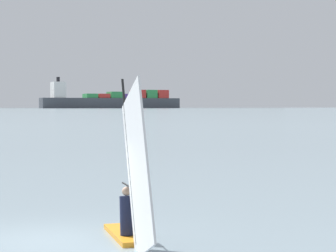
% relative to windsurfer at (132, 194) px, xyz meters
% --- Properties ---
extents(ground_plane, '(4000.00, 4000.00, 0.00)m').
position_rel_windsurfer_xyz_m(ground_plane, '(-1.89, 1.28, -1.17)').
color(ground_plane, gray).
extents(windsurfer, '(0.67, 4.28, 4.12)m').
position_rel_windsurfer_xyz_m(windsurfer, '(0.00, 0.00, 0.00)').
color(windsurfer, orange).
rests_on(windsurfer, ground_plane).
extents(cargo_ship, '(174.14, 34.41, 37.50)m').
position_rel_windsurfer_xyz_m(cargo_ship, '(183.91, 751.87, 8.65)').
color(cargo_ship, '#3F444C').
rests_on(cargo_ship, ground_plane).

